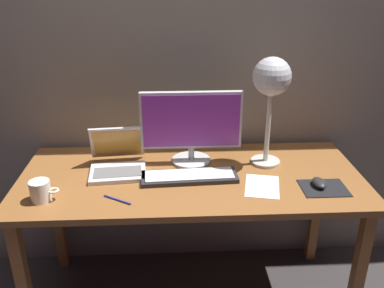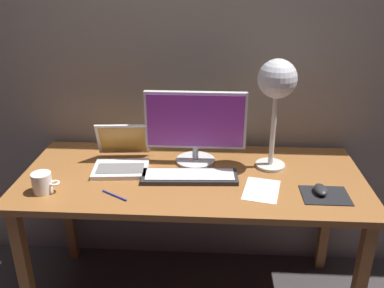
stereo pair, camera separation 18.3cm
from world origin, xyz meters
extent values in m
cube|color=gray|center=(0.00, 0.40, 1.30)|extent=(4.80, 0.06, 2.60)
cube|color=#935B2D|center=(0.00, 0.00, 0.72)|extent=(1.60, 0.70, 0.03)
cube|color=#935B2D|center=(-0.74, -0.29, 0.35)|extent=(0.05, 0.05, 0.71)
cube|color=#935B2D|center=(-0.74, 0.29, 0.35)|extent=(0.05, 0.05, 0.71)
cube|color=#935B2D|center=(0.74, 0.29, 0.35)|extent=(0.05, 0.05, 0.71)
cylinder|color=silver|center=(0.01, 0.14, 0.75)|extent=(0.19, 0.19, 0.01)
cylinder|color=silver|center=(0.01, 0.14, 0.79)|extent=(0.03, 0.03, 0.07)
cube|color=silver|center=(0.01, 0.14, 0.96)|extent=(0.49, 0.03, 0.28)
cube|color=purple|center=(0.01, 0.12, 0.96)|extent=(0.46, 0.00, 0.26)
cube|color=#28282B|center=(-0.01, -0.04, 0.75)|extent=(0.45, 0.16, 0.02)
cube|color=silver|center=(-0.01, -0.04, 0.76)|extent=(0.41, 0.13, 0.01)
cube|color=silver|center=(-0.34, 0.02, 0.75)|extent=(0.27, 0.21, 0.02)
cube|color=slate|center=(-0.34, 0.01, 0.76)|extent=(0.23, 0.12, 0.00)
cube|color=silver|center=(-0.35, 0.15, 0.85)|extent=(0.27, 0.11, 0.18)
cube|color=gold|center=(-0.35, 0.15, 0.85)|extent=(0.23, 0.10, 0.16)
cylinder|color=beige|center=(0.38, 0.11, 0.75)|extent=(0.14, 0.14, 0.01)
cylinder|color=silver|center=(0.38, 0.11, 0.95)|extent=(0.02, 0.02, 0.39)
sphere|color=silver|center=(0.38, 0.11, 1.18)|extent=(0.18, 0.18, 0.18)
sphere|color=#FFEAB2|center=(0.38, 0.10, 1.13)|extent=(0.06, 0.06, 0.06)
cube|color=black|center=(0.58, -0.16, 0.74)|extent=(0.20, 0.16, 0.00)
ellipsoid|color=#28282B|center=(0.56, -0.14, 0.76)|extent=(0.06, 0.10, 0.03)
cylinder|color=white|center=(-0.64, -0.20, 0.78)|extent=(0.09, 0.09, 0.09)
torus|color=white|center=(-0.58, -0.20, 0.78)|extent=(0.05, 0.05, 0.01)
cube|color=white|center=(0.31, -0.13, 0.74)|extent=(0.19, 0.24, 0.00)
cylinder|color=#2633A5|center=(-0.32, -0.21, 0.74)|extent=(0.12, 0.08, 0.01)
camera|label=1|loc=(-0.08, -1.73, 1.65)|focal=38.87mm
camera|label=2|loc=(0.10, -1.73, 1.65)|focal=38.87mm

